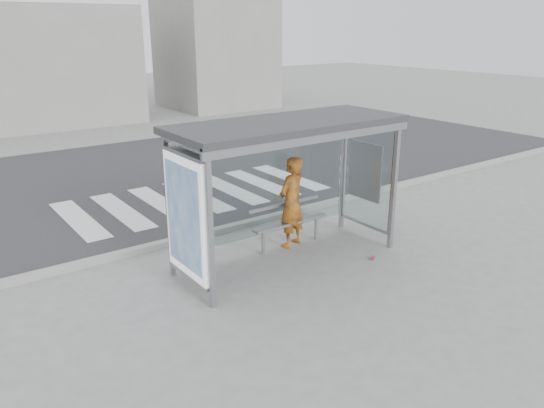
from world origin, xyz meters
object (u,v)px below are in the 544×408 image
at_px(bus_shelter, 269,159).
at_px(soda_can, 373,258).
at_px(person, 291,202).
at_px(bench, 290,222).

bearing_deg(bus_shelter, soda_can, -29.90).
distance_m(person, soda_can, 1.87).
bearing_deg(soda_can, bench, 122.20).
height_order(person, soda_can, person).
relative_size(person, bench, 1.07).
xyz_separation_m(bench, soda_can, (0.89, -1.41, -0.49)).
bearing_deg(person, bench, 9.06).
relative_size(bus_shelter, soda_can, 35.32).
relative_size(bus_shelter, person, 2.35).
relative_size(person, soda_can, 15.03).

